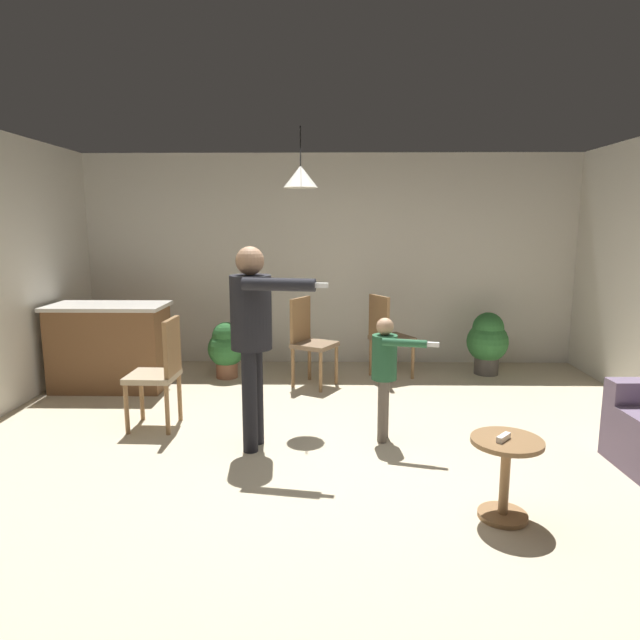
# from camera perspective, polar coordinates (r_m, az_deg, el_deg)

# --- Properties ---
(ground) EXTENTS (7.68, 7.68, 0.00)m
(ground) POSITION_cam_1_polar(r_m,az_deg,el_deg) (4.42, 1.15, -14.46)
(ground) COLOR beige
(wall_back) EXTENTS (6.40, 0.10, 2.70)m
(wall_back) POSITION_cam_1_polar(r_m,az_deg,el_deg) (7.24, 1.11, 6.18)
(wall_back) COLOR silver
(wall_back) RESTS_ON ground
(kitchen_counter) EXTENTS (1.26, 0.66, 0.95)m
(kitchen_counter) POSITION_cam_1_polar(r_m,az_deg,el_deg) (6.56, -20.84, -2.56)
(kitchen_counter) COLOR brown
(kitchen_counter) RESTS_ON ground
(side_table_by_couch) EXTENTS (0.44, 0.44, 0.52)m
(side_table_by_couch) POSITION_cam_1_polar(r_m,az_deg,el_deg) (3.72, 18.58, -14.32)
(side_table_by_couch) COLOR olive
(side_table_by_couch) RESTS_ON ground
(person_adult) EXTENTS (0.78, 0.56, 1.65)m
(person_adult) POSITION_cam_1_polar(r_m,az_deg,el_deg) (4.42, -6.93, -0.56)
(person_adult) COLOR black
(person_adult) RESTS_ON ground
(person_child) EXTENTS (0.52, 0.40, 1.06)m
(person_child) POSITION_cam_1_polar(r_m,az_deg,el_deg) (4.66, 6.77, -4.64)
(person_child) COLOR #60564C
(person_child) RESTS_ON ground
(dining_chair_by_counter) EXTENTS (0.43, 0.43, 1.00)m
(dining_chair_by_counter) POSITION_cam_1_polar(r_m,az_deg,el_deg) (5.14, -16.15, -4.85)
(dining_chair_by_counter) COLOR olive
(dining_chair_by_counter) RESTS_ON ground
(dining_chair_near_wall) EXTENTS (0.57, 0.57, 1.00)m
(dining_chair_near_wall) POSITION_cam_1_polar(r_m,az_deg,el_deg) (6.24, -1.13, -1.88)
(dining_chair_near_wall) COLOR olive
(dining_chair_near_wall) RESTS_ON ground
(dining_chair_centre_back) EXTENTS (0.57, 0.57, 1.00)m
(dining_chair_centre_back) POSITION_cam_1_polar(r_m,az_deg,el_deg) (6.57, 6.92, -1.36)
(dining_chair_centre_back) COLOR olive
(dining_chair_centre_back) RESTS_ON ground
(potted_plant_corner) EXTENTS (0.50, 0.50, 0.76)m
(potted_plant_corner) POSITION_cam_1_polar(r_m,az_deg,el_deg) (7.03, 16.90, -2.02)
(potted_plant_corner) COLOR #4C4742
(potted_plant_corner) RESTS_ON ground
(potted_plant_by_wall) EXTENTS (0.44, 0.44, 0.67)m
(potted_plant_by_wall) POSITION_cam_1_polar(r_m,az_deg,el_deg) (6.67, -9.64, -2.79)
(potted_plant_by_wall) COLOR brown
(potted_plant_by_wall) RESTS_ON ground
(spare_remote_on_table) EXTENTS (0.11, 0.12, 0.04)m
(spare_remote_on_table) POSITION_cam_1_polar(r_m,az_deg,el_deg) (3.61, 18.41, -11.44)
(spare_remote_on_table) COLOR white
(spare_remote_on_table) RESTS_ON side_table_by_couch
(ceiling_light_pendant) EXTENTS (0.32, 0.32, 0.55)m
(ceiling_light_pendant) POSITION_cam_1_polar(r_m,az_deg,el_deg) (5.27, -2.01, 14.58)
(ceiling_light_pendant) COLOR silver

